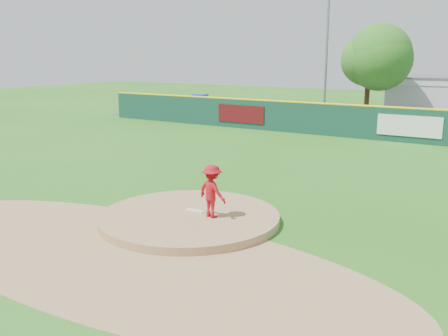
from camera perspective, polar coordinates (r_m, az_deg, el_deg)
The scene contains 12 objects.
ground at distance 15.39m, azimuth -3.97°, elevation -6.13°, with size 120.00×120.00×0.00m, color #286B19.
pitchers_mound at distance 15.39m, azimuth -3.97°, elevation -6.13°, with size 5.50×5.50×0.50m, color #9E774C.
pitching_rubber at distance 15.54m, azimuth -3.33°, elevation -4.89°, with size 0.60×0.15×0.04m, color white.
infield_dirt_arc at distance 13.24m, azimuth -11.70°, elevation -9.59°, with size 15.40×15.40×0.01m, color #9E774C.
parking_lot at distance 40.01m, azimuth 19.40°, elevation 4.96°, with size 44.00×16.00×0.02m, color #38383A.
pitcher at distance 14.78m, azimuth -1.37°, elevation -2.66°, with size 1.03×0.59×1.59m, color #AC0E19.
van at distance 35.39m, azimuth 16.32°, elevation 5.42°, with size 2.39×5.17×1.44m, color white.
fence_banners at distance 32.11m, azimuth 10.61°, elevation 5.48°, with size 14.75×0.04×1.20m.
playground_slide at distance 43.59m, azimuth -2.79°, elevation 7.36°, with size 1.06×3.00×1.65m.
outfield_fence at distance 31.21m, azimuth 15.82°, elevation 5.17°, with size 40.00×0.14×2.07m.
deciduous_tree at distance 38.25m, azimuth 16.26°, elevation 11.68°, with size 5.60×5.60×7.36m.
light_pole_left at distance 41.42m, azimuth 11.71°, elevation 14.05°, with size 1.75×0.25×11.00m.
Camera 1 is at (8.59, -11.75, 5.00)m, focal length 40.00 mm.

